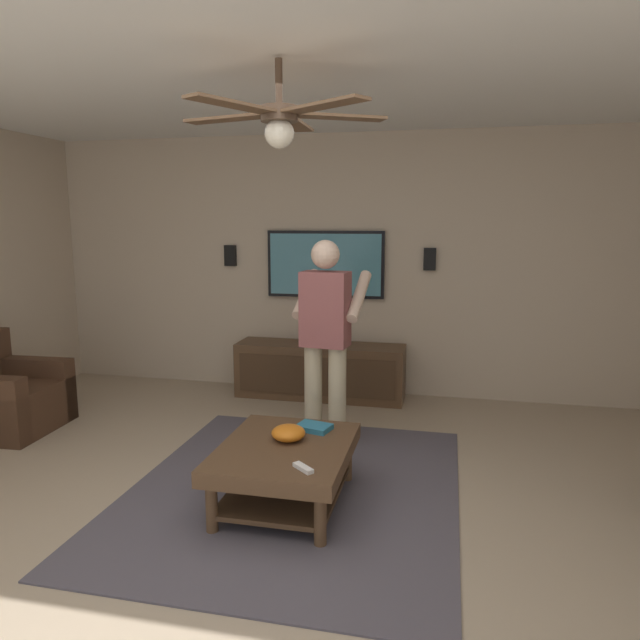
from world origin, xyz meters
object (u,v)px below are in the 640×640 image
object	(u,v)px
tv	(325,264)
bowl	(288,433)
coffee_table	(285,461)
wall_speaker_left	(430,259)
ceiling_fan	(281,119)
person_standing	(326,331)
wall_speaker_right	(230,256)
remote_white	(303,468)
book	(314,427)
armchair	(3,398)
media_console	(320,371)
vase_round	(318,334)

from	to	relation	value
tv	bowl	distance (m)	2.61
coffee_table	wall_speaker_left	size ratio (longest dim) A/B	4.55
tv	ceiling_fan	bearing A→B (deg)	7.16
coffee_table	person_standing	xyz separation A→B (m)	(1.03, -0.04, 0.64)
bowl	wall_speaker_right	xyz separation A→B (m)	(2.45, 1.33, 0.97)
bowl	person_standing	bearing A→B (deg)	-2.48
remote_white	book	distance (m)	0.64
book	ceiling_fan	distance (m)	1.96
armchair	coffee_table	bearing A→B (deg)	-18.45
book	media_console	bearing A→B (deg)	115.51
book	remote_white	bearing A→B (deg)	-68.20
armchair	person_standing	xyz separation A→B (m)	(0.26, -2.78, 0.65)
remote_white	ceiling_fan	bearing A→B (deg)	-2.80
remote_white	ceiling_fan	distance (m)	1.92
remote_white	wall_speaker_right	world-z (taller)	wall_speaker_right
vase_round	wall_speaker_left	size ratio (longest dim) A/B	1.00
armchair	coffee_table	xyz separation A→B (m)	(-0.77, -2.74, 0.02)
person_standing	book	distance (m)	0.90
book	wall_speaker_left	xyz separation A→B (m)	(2.24, -0.65, 0.99)
bowl	wall_speaker_right	world-z (taller)	wall_speaker_right
person_standing	vase_round	distance (m)	1.32
person_standing	ceiling_fan	bearing A→B (deg)	-173.30
bowl	vase_round	distance (m)	2.22
remote_white	tv	bearing A→B (deg)	-39.04
coffee_table	media_console	distance (m)	2.30
tv	book	world-z (taller)	tv
media_console	book	size ratio (longest dim) A/B	7.73
person_standing	bowl	bearing A→B (deg)	-176.32
ceiling_fan	media_console	bearing A→B (deg)	7.85
vase_round	wall_speaker_left	bearing A→B (deg)	-76.21
person_standing	book	xyz separation A→B (m)	(-0.73, -0.08, -0.51)
remote_white	vase_round	world-z (taller)	vase_round
wall_speaker_left	tv	bearing A→B (deg)	90.72
book	vase_round	size ratio (longest dim) A/B	1.00
person_standing	ceiling_fan	size ratio (longest dim) A/B	1.41
armchair	remote_white	size ratio (longest dim) A/B	5.66
armchair	person_standing	bearing A→B (deg)	2.49
remote_white	coffee_table	bearing A→B (deg)	-17.58
wall_speaker_right	book	bearing A→B (deg)	-147.20
person_standing	coffee_table	bearing A→B (deg)	-176.08
book	wall_speaker_left	world-z (taller)	wall_speaker_left
remote_white	book	world-z (taller)	book
armchair	tv	distance (m)	3.20
armchair	media_console	world-z (taller)	armchair
wall_speaker_right	vase_round	bearing A→B (deg)	-104.59
media_console	remote_white	size ratio (longest dim) A/B	11.33
wall_speaker_left	ceiling_fan	xyz separation A→B (m)	(-2.72, 0.71, 0.91)
bowl	book	size ratio (longest dim) A/B	0.99
bowl	ceiling_fan	xyz separation A→B (m)	(-0.27, -0.05, 1.87)
tv	ceiling_fan	world-z (taller)	ceiling_fan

